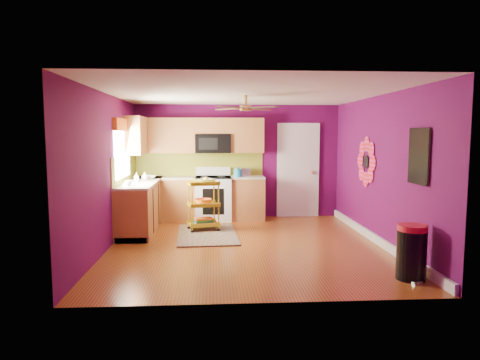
{
  "coord_description": "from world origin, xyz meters",
  "views": [
    {
      "loc": [
        -0.53,
        -6.99,
        1.83
      ],
      "look_at": [
        -0.08,
        0.4,
        1.05
      ],
      "focal_mm": 32.0,
      "sensor_mm": 36.0,
      "label": 1
    }
  ],
  "objects": [
    {
      "name": "room_envelope",
      "position": [
        0.03,
        0.0,
        1.63
      ],
      "size": [
        4.54,
        5.04,
        2.52
      ],
      "color": "#540947",
      "rests_on": "ground"
    },
    {
      "name": "ceiling_fan",
      "position": [
        0.0,
        0.2,
        2.29
      ],
      "size": [
        1.01,
        1.01,
        0.26
      ],
      "color": "#BF8C3F",
      "rests_on": "ground"
    },
    {
      "name": "counter_dish",
      "position": [
        -1.85,
        1.83,
        0.97
      ],
      "size": [
        0.27,
        0.27,
        0.07
      ],
      "primitive_type": "imported",
      "color": "white",
      "rests_on": "lower_cabinets"
    },
    {
      "name": "upper_cabinetry",
      "position": [
        -1.24,
        2.17,
        1.8
      ],
      "size": [
        2.8,
        2.3,
        1.26
      ],
      "color": "brown",
      "rests_on": "ground"
    },
    {
      "name": "lower_cabinets",
      "position": [
        -1.35,
        1.82,
        0.43
      ],
      "size": [
        2.81,
        2.31,
        0.94
      ],
      "color": "brown",
      "rests_on": "ground"
    },
    {
      "name": "trash_can",
      "position": [
        1.97,
        -1.84,
        0.35
      ],
      "size": [
        0.45,
        0.46,
        0.7
      ],
      "color": "black",
      "rests_on": "ground"
    },
    {
      "name": "electric_range",
      "position": [
        -0.55,
        2.17,
        0.48
      ],
      "size": [
        0.76,
        0.66,
        1.13
      ],
      "color": "white",
      "rests_on": "ground"
    },
    {
      "name": "rolling_cart",
      "position": [
        -0.73,
        1.13,
        0.53
      ],
      "size": [
        0.66,
        0.54,
        1.04
      ],
      "color": "gold",
      "rests_on": "ground"
    },
    {
      "name": "soap_bottle_b",
      "position": [
        -1.91,
        1.61,
        1.02
      ],
      "size": [
        0.13,
        0.13,
        0.16
      ],
      "primitive_type": "imported",
      "color": "white",
      "rests_on": "lower_cabinets"
    },
    {
      "name": "panel_door",
      "position": [
        1.35,
        2.47,
        1.02
      ],
      "size": [
        0.95,
        0.11,
        2.15
      ],
      "color": "white",
      "rests_on": "ground"
    },
    {
      "name": "ground",
      "position": [
        0.0,
        0.0,
        0.0
      ],
      "size": [
        5.0,
        5.0,
        0.0
      ],
      "primitive_type": "plane",
      "color": "brown",
      "rests_on": "ground"
    },
    {
      "name": "teal_kettle",
      "position": [
        -0.02,
        2.16,
        1.02
      ],
      "size": [
        0.18,
        0.18,
        0.21
      ],
      "color": "#1576A1",
      "rests_on": "lower_cabinets"
    },
    {
      "name": "shag_rug",
      "position": [
        -0.67,
        0.76,
        0.01
      ],
      "size": [
        1.15,
        1.78,
        0.02
      ],
      "primitive_type": "cube",
      "rotation": [
        0.0,
        0.0,
        0.05
      ],
      "color": "black",
      "rests_on": "ground"
    },
    {
      "name": "counter_cup",
      "position": [
        -2.05,
        0.63,
        0.99
      ],
      "size": [
        0.12,
        0.12,
        0.1
      ],
      "primitive_type": "imported",
      "color": "white",
      "rests_on": "lower_cabinets"
    },
    {
      "name": "toaster",
      "position": [
        0.15,
        2.3,
        1.03
      ],
      "size": [
        0.22,
        0.15,
        0.18
      ],
      "primitive_type": "cube",
      "color": "beige",
      "rests_on": "lower_cabinets"
    },
    {
      "name": "left_window",
      "position": [
        -2.22,
        1.05,
        1.74
      ],
      "size": [
        0.08,
        1.35,
        1.08
      ],
      "color": "white",
      "rests_on": "ground"
    },
    {
      "name": "right_wall_art",
      "position": [
        2.23,
        -0.34,
        1.44
      ],
      "size": [
        0.04,
        2.74,
        1.04
      ],
      "color": "black",
      "rests_on": "ground"
    },
    {
      "name": "soap_bottle_a",
      "position": [
        -2.0,
        1.17,
        1.03
      ],
      "size": [
        0.08,
        0.09,
        0.18
      ],
      "primitive_type": "imported",
      "color": "#EA3F72",
      "rests_on": "lower_cabinets"
    }
  ]
}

